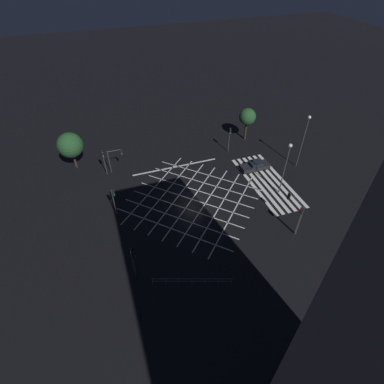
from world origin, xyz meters
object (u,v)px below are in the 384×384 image
at_px(traffic_light_nw_main, 133,256).
at_px(traffic_light_sw_cross, 300,216).
at_px(traffic_light_ne_cross, 116,156).
at_px(traffic_light_nw_cross, 133,259).
at_px(street_tree_near, 70,145).
at_px(street_lamp_east, 287,160).
at_px(traffic_light_se_main, 230,135).
at_px(traffic_light_median_north, 114,198).
at_px(waiting_car, 255,166).
at_px(street_tree_far, 247,117).
at_px(street_lamp_west, 305,134).
at_px(traffic_light_ne_main, 104,158).
at_px(traffic_light_sw_main, 294,206).

relative_size(traffic_light_nw_main, traffic_light_sw_cross, 0.95).
xyz_separation_m(traffic_light_ne_cross, traffic_light_nw_cross, (-18.97, 1.05, 0.33)).
bearing_deg(traffic_light_ne_cross, street_tree_near, 152.24).
xyz_separation_m(traffic_light_nw_cross, street_lamp_east, (6.84, -20.96, 2.32)).
xyz_separation_m(traffic_light_se_main, traffic_light_sw_cross, (-18.60, 0.01, 0.06)).
xyz_separation_m(traffic_light_ne_cross, traffic_light_median_north, (-9.42, 1.58, 0.33)).
bearing_deg(waiting_car, traffic_light_nw_cross, 31.84).
height_order(traffic_light_se_main, street_lamp_east, street_lamp_east).
bearing_deg(traffic_light_nw_cross, traffic_light_nw_main, 88.85).
xyz_separation_m(street_tree_near, street_tree_far, (-1.07, -27.75, 0.33)).
relative_size(traffic_light_median_north, traffic_light_nw_main, 1.02).
height_order(street_lamp_east, street_tree_far, street_lamp_east).
bearing_deg(traffic_light_sw_cross, street_tree_far, -101.53).
height_order(traffic_light_se_main, street_tree_near, street_tree_near).
bearing_deg(traffic_light_nw_cross, traffic_light_se_main, 44.53).
relative_size(traffic_light_ne_cross, street_lamp_west, 0.44).
relative_size(traffic_light_median_north, street_tree_far, 0.77).
relative_size(traffic_light_ne_cross, street_tree_near, 0.65).
height_order(traffic_light_ne_cross, traffic_light_ne_main, traffic_light_ne_main).
height_order(traffic_light_ne_main, traffic_light_median_north, traffic_light_median_north).
bearing_deg(traffic_light_nw_cross, waiting_car, 31.84).
xyz_separation_m(traffic_light_median_north, street_tree_near, (12.52, 4.31, 0.76)).
xyz_separation_m(street_lamp_east, street_tree_near, (15.23, 25.80, -1.56)).
distance_m(traffic_light_nw_cross, waiting_car, 24.01).
xyz_separation_m(traffic_light_se_main, traffic_light_ne_cross, (0.70, 17.52, -0.35)).
xyz_separation_m(traffic_light_nw_cross, traffic_light_sw_cross, (-0.33, -18.56, 0.08)).
bearing_deg(traffic_light_ne_main, waiting_car, 73.99).
bearing_deg(street_tree_near, street_lamp_west, -108.87).
distance_m(traffic_light_nw_cross, street_tree_far, 31.10).
relative_size(traffic_light_ne_main, street_tree_near, 0.72).
height_order(traffic_light_ne_cross, traffic_light_median_north, traffic_light_median_north).
relative_size(traffic_light_sw_main, street_lamp_east, 0.56).
bearing_deg(street_lamp_east, waiting_car, 6.56).
relative_size(traffic_light_sw_main, street_lamp_west, 0.52).
bearing_deg(waiting_car, street_lamp_east, 96.56).
bearing_deg(waiting_car, traffic_light_median_north, 8.33).
bearing_deg(waiting_car, street_tree_near, -20.64).
distance_m(street_lamp_east, street_tree_far, 14.34).
bearing_deg(traffic_light_nw_main, traffic_light_nw_cross, 178.85).
height_order(street_lamp_west, street_tree_far, street_lamp_west).
bearing_deg(street_tree_near, street_tree_far, -92.21).
distance_m(traffic_light_nw_main, street_tree_near, 22.19).
xyz_separation_m(traffic_light_sw_main, traffic_light_sw_cross, (-1.51, 0.23, -0.07)).
height_order(traffic_light_nw_cross, traffic_light_ne_main, traffic_light_nw_cross).
height_order(traffic_light_ne_main, traffic_light_sw_cross, traffic_light_sw_cross).
relative_size(traffic_light_median_north, waiting_car, 0.96).
bearing_deg(traffic_light_se_main, street_lamp_west, 49.34).
height_order(traffic_light_se_main, street_tree_far, street_tree_far).
distance_m(traffic_light_sw_cross, street_tree_near, 32.40).
bearing_deg(traffic_light_ne_main, street_lamp_west, 75.01).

